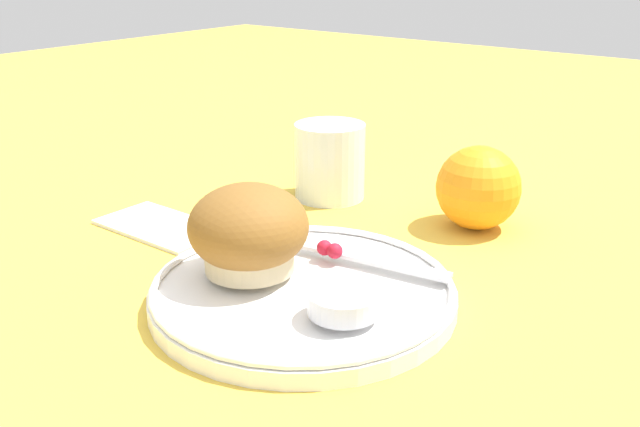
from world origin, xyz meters
TOP-DOWN VIEW (x-y plane):
  - ground_plane at (0.00, 0.00)m, footprint 3.00×3.00m
  - plate at (0.01, -0.02)m, footprint 0.25×0.25m
  - muffin at (-0.04, -0.03)m, footprint 0.10×0.10m
  - cream_ramekin at (0.06, -0.04)m, footprint 0.05×0.05m
  - berry_pair at (-0.00, 0.03)m, footprint 0.03×0.01m
  - butter_knife at (0.02, 0.05)m, footprint 0.16×0.04m
  - orange_fruit at (0.04, 0.22)m, footprint 0.09×0.09m
  - juice_glass at (-0.13, 0.20)m, footprint 0.08×0.08m
  - folded_napkin at (-0.21, 0.02)m, footprint 0.13×0.07m

SIDE VIEW (x-z plane):
  - ground_plane at x=0.00m, z-range 0.00..0.00m
  - folded_napkin at x=-0.21m, z-range 0.00..0.01m
  - plate at x=0.01m, z-range 0.00..0.02m
  - butter_knife at x=0.02m, z-range 0.02..0.02m
  - berry_pair at x=0.00m, z-range 0.02..0.03m
  - cream_ramekin at x=0.06m, z-range 0.02..0.04m
  - orange_fruit at x=0.04m, z-range 0.00..0.09m
  - juice_glass at x=-0.13m, z-range 0.00..0.09m
  - muffin at x=-0.04m, z-range 0.02..0.09m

